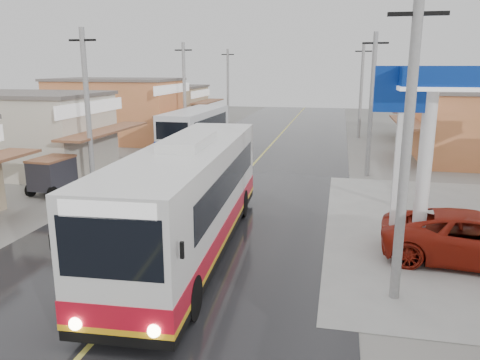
{
  "coord_description": "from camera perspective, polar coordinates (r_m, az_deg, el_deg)",
  "views": [
    {
      "loc": [
        5.3,
        -12.32,
        6.2
      ],
      "look_at": [
        1.43,
        5.87,
        1.65
      ],
      "focal_mm": 35.0,
      "sensor_mm": 36.0,
      "label": 1
    }
  ],
  "objects": [
    {
      "name": "road",
      "position": [
        28.51,
        1.02,
        1.21
      ],
      "size": [
        12.0,
        90.0,
        0.02
      ],
      "primitive_type": "cube",
      "color": "black",
      "rests_on": "ground"
    },
    {
      "name": "tricycle_near",
      "position": [
        24.89,
        -21.95,
        0.78
      ],
      "size": [
        1.7,
        2.46,
        1.82
      ],
      "rotation": [
        0.0,
        0.0,
        -0.06
      ],
      "color": "#26262D",
      "rests_on": "ground"
    },
    {
      "name": "centre_line",
      "position": [
        28.51,
        1.02,
        1.24
      ],
      "size": [
        0.15,
        90.0,
        0.01
      ],
      "primitive_type": "cube",
      "color": "#D8CC4C",
      "rests_on": "road"
    },
    {
      "name": "jeepney",
      "position": [
        16.86,
        26.91,
        -6.41
      ],
      "size": [
        6.16,
        3.37,
        1.64
      ],
      "primitive_type": "imported",
      "rotation": [
        0.0,
        0.0,
        1.46
      ],
      "color": "maroon",
      "rests_on": "ground"
    },
    {
      "name": "ground",
      "position": [
        14.78,
        -10.41,
        -11.29
      ],
      "size": [
        120.0,
        120.0,
        0.0
      ],
      "primitive_type": "plane",
      "color": "slate",
      "rests_on": "ground"
    },
    {
      "name": "utility_poles_left",
      "position": [
        31.5,
        -11.23,
        2.13
      ],
      "size": [
        1.6,
        50.0,
        8.0
      ],
      "primitive_type": null,
      "color": "gray",
      "rests_on": "ground"
    },
    {
      "name": "shopfronts_left",
      "position": [
        35.96,
        -18.82,
        3.08
      ],
      "size": [
        11.0,
        44.0,
        5.2
      ],
      "primitive_type": null,
      "color": "tan",
      "rests_on": "ground"
    },
    {
      "name": "utility_poles_right",
      "position": [
        28.07,
        15.19,
        0.5
      ],
      "size": [
        1.6,
        36.0,
        8.0
      ],
      "primitive_type": null,
      "color": "gray",
      "rests_on": "ground"
    },
    {
      "name": "second_bus",
      "position": [
        34.45,
        -5.45,
        6.13
      ],
      "size": [
        2.73,
        9.36,
        3.09
      ],
      "rotation": [
        0.0,
        0.0,
        -0.02
      ],
      "color": "silver",
      "rests_on": "road"
    },
    {
      "name": "coach_bus",
      "position": [
        15.83,
        -6.07,
        -2.07
      ],
      "size": [
        3.43,
        12.75,
        3.95
      ],
      "rotation": [
        0.0,
        0.0,
        0.05
      ],
      "color": "silver",
      "rests_on": "road"
    },
    {
      "name": "cyclist",
      "position": [
        20.65,
        -14.24,
        -2.17
      ],
      "size": [
        0.92,
        2.0,
        2.09
      ],
      "rotation": [
        0.0,
        0.0,
        -0.13
      ],
      "color": "black",
      "rests_on": "ground"
    },
    {
      "name": "tyre_stack",
      "position": [
        21.68,
        -20.86,
        -3.22
      ],
      "size": [
        0.81,
        0.81,
        0.42
      ],
      "color": "black",
      "rests_on": "ground"
    }
  ]
}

